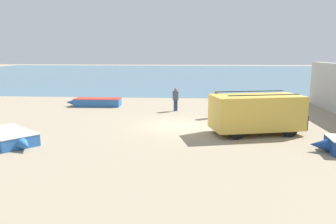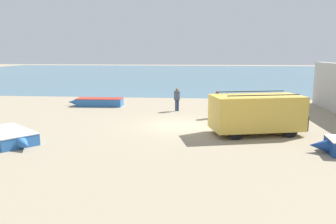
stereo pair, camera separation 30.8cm
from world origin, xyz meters
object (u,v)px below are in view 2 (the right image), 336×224
parked_van (257,113)px  fisherman_1 (217,102)px  fisherman_2 (177,97)px  fishing_rowboat_1 (9,137)px  fisherman_0 (298,107)px  fishing_rowboat_0 (98,102)px

parked_van → fisherman_1: (-1.83, 4.29, -0.07)m
parked_van → fisherman_2: parked_van is taller
fishing_rowboat_1 → fisherman_0: size_ratio=2.22×
fishing_rowboat_1 → fisherman_0: bearing=61.1°
fisherman_2 → fishing_rowboat_0: bearing=-146.3°
fisherman_0 → parked_van: bearing=-14.6°
fishing_rowboat_1 → fisherman_2: 11.98m
fishing_rowboat_0 → fishing_rowboat_1: 11.13m
parked_van → fisherman_0: size_ratio=2.99×
parked_van → fishing_rowboat_0: (-11.16, 8.28, -0.83)m
parked_van → fisherman_0: (2.97, 3.08, -0.12)m
fisherman_2 → fisherman_1: bearing=9.4°
parked_van → fishing_rowboat_0: bearing=129.3°
fisherman_0 → fisherman_1: bearing=-74.9°
fishing_rowboat_0 → fishing_rowboat_1: (-0.89, -11.09, -0.03)m
fishing_rowboat_1 → fisherman_1: 12.47m
fisherman_1 → fishing_rowboat_0: bearing=10.2°
fishing_rowboat_0 → parked_van: bearing=141.8°
parked_van → fisherman_2: size_ratio=2.98×
fishing_rowboat_1 → fisherman_1: bearing=74.5°
fishing_rowboat_0 → fisherman_0: bearing=158.1°
fishing_rowboat_0 → fisherman_2: (6.53, -1.72, 0.70)m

